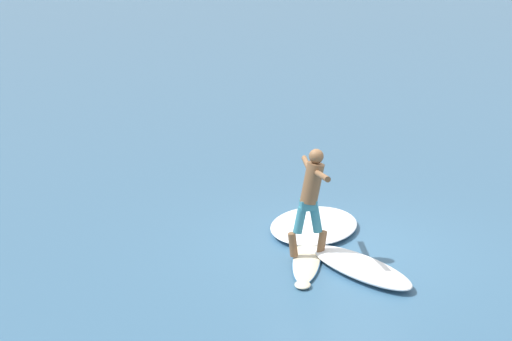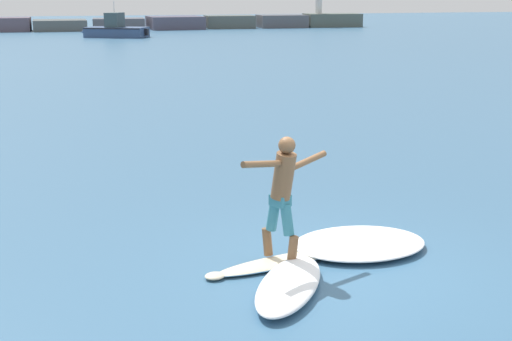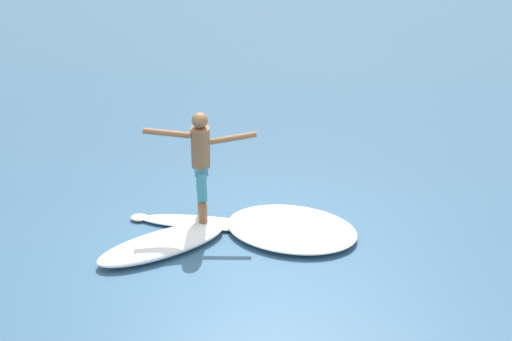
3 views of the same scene
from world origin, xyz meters
name	(u,v)px [view 2 (image 2 of 3)]	position (x,y,z in m)	size (l,w,h in m)	color
ground_plane	(333,270)	(0.00, 0.00, 0.00)	(200.00, 200.00, 0.00)	#386385
rock_jetty_breakwater	(142,23)	(3.79, 62.00, 0.63)	(43.60, 4.75, 4.92)	#595758
surfboard	(277,262)	(-0.70, 0.36, 0.04)	(2.21, 0.97, 0.22)	beige
surfer	(283,188)	(-0.64, 0.33, 1.15)	(1.47, 0.94, 1.80)	brown
fishing_boat_near_jetty	(115,30)	(0.51, 51.04, 0.60)	(5.70, 4.25, 2.85)	#334970
wave_foam_at_tail	(359,243)	(0.69, 0.69, 0.09)	(2.05, 1.55, 0.18)	white
wave_foam_at_nose	(289,285)	(-0.82, -0.57, 0.10)	(1.66, 2.13, 0.20)	white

